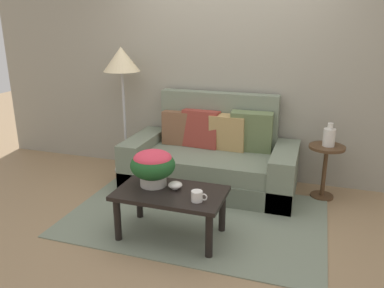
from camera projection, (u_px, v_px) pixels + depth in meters
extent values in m
plane|color=#997A56|center=(197.00, 216.00, 3.84)|extent=(14.00, 14.00, 0.00)
cube|color=gray|center=(229.00, 61.00, 4.53)|extent=(6.40, 0.12, 2.79)
cube|color=gray|center=(196.00, 216.00, 3.82)|extent=(2.46, 1.63, 0.01)
cube|color=#626B59|center=(210.00, 178.00, 4.45)|extent=(1.91, 0.89, 0.23)
cube|color=slate|center=(209.00, 162.00, 4.37)|extent=(1.40, 0.80, 0.19)
cube|color=slate|center=(218.00, 127.00, 4.62)|extent=(1.40, 0.16, 0.84)
cube|color=slate|center=(144.00, 158.00, 4.65)|extent=(0.26, 0.89, 0.54)
cube|color=slate|center=(284.00, 174.00, 4.15)|extent=(0.26, 0.89, 0.54)
cube|color=brown|center=(179.00, 128.00, 4.63)|extent=(0.40, 0.15, 0.40)
cube|color=#607047|center=(251.00, 132.00, 4.35)|extent=(0.47, 0.21, 0.47)
cube|color=tan|center=(228.00, 133.00, 4.43)|extent=(0.42, 0.22, 0.42)
cube|color=#93382D|center=(201.00, 129.00, 4.53)|extent=(0.45, 0.20, 0.44)
cylinder|color=black|center=(118.00, 220.00, 3.35)|extent=(0.06, 0.06, 0.40)
cylinder|color=black|center=(209.00, 236.00, 3.11)|extent=(0.06, 0.06, 0.40)
cylinder|color=black|center=(139.00, 199.00, 3.75)|extent=(0.06, 0.06, 0.40)
cylinder|color=black|center=(222.00, 211.00, 3.50)|extent=(0.06, 0.06, 0.40)
cube|color=black|center=(171.00, 193.00, 3.36)|extent=(0.95, 0.56, 0.04)
cylinder|color=#4C331E|center=(322.00, 196.00, 4.25)|extent=(0.24, 0.24, 0.03)
cylinder|color=#4C331E|center=(324.00, 172.00, 4.16)|extent=(0.05, 0.05, 0.54)
cylinder|color=#4C331E|center=(327.00, 147.00, 4.07)|extent=(0.38, 0.38, 0.03)
cylinder|color=#B2B2B7|center=(127.00, 169.00, 5.00)|extent=(0.31, 0.31, 0.03)
cylinder|color=#B2B2B7|center=(125.00, 122.00, 4.80)|extent=(0.03, 0.03, 1.24)
cone|color=beige|center=(121.00, 59.00, 4.57)|extent=(0.44, 0.44, 0.29)
cylinder|color=#B7B2A8|center=(153.00, 179.00, 3.46)|extent=(0.24, 0.24, 0.11)
ellipsoid|color=#1E5123|center=(153.00, 165.00, 3.42)|extent=(0.40, 0.40, 0.25)
ellipsoid|color=#DB384C|center=(153.00, 158.00, 3.40)|extent=(0.34, 0.34, 0.14)
cylinder|color=white|center=(197.00, 196.00, 3.16)|extent=(0.09, 0.09, 0.09)
torus|color=white|center=(204.00, 197.00, 3.14)|extent=(0.06, 0.01, 0.06)
cylinder|color=silver|center=(175.00, 188.00, 3.40)|extent=(0.05, 0.05, 0.02)
ellipsoid|color=silver|center=(175.00, 185.00, 3.39)|extent=(0.13, 0.13, 0.06)
cylinder|color=silver|center=(329.00, 137.00, 4.04)|extent=(0.12, 0.12, 0.19)
cylinder|color=silver|center=(330.00, 126.00, 4.00)|extent=(0.06, 0.06, 0.06)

